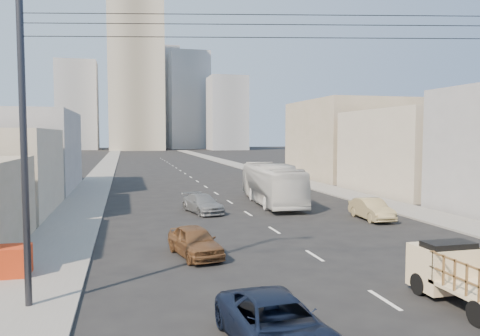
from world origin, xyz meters
name	(u,v)px	position (x,y,z in m)	size (l,w,h in m)	color
ground	(421,323)	(0.00, 0.00, 0.00)	(420.00, 420.00, 0.00)	black
sidewalk_left	(105,168)	(-11.75, 70.00, 0.06)	(3.50, 180.00, 0.12)	slate
sidewalk_right	(240,166)	(11.75, 70.00, 0.06)	(3.50, 180.00, 0.12)	slate
lane_dashes	(188,175)	(0.00, 53.00, 0.01)	(0.15, 104.00, 0.01)	silver
flatbed_pickup	(465,272)	(2.32, 0.99, 1.09)	(1.95, 4.41, 1.90)	beige
navy_pickup	(277,325)	(-4.70, -0.68, 0.68)	(2.25, 4.89, 1.36)	black
city_bus	(272,184)	(3.10, 24.15, 1.63)	(2.73, 11.69, 3.26)	silver
sedan_brown	(195,241)	(-5.38, 9.23, 0.70)	(1.65, 4.10, 1.40)	brown
sedan_tan	(371,209)	(7.30, 15.77, 0.69)	(1.47, 4.20, 1.39)	#9C895B
sedan_grey	(203,204)	(-3.09, 21.15, 0.66)	(1.85, 4.55, 1.32)	slate
streetlamp_left	(26,107)	(-11.39, 4.00, 6.44)	(2.36, 0.25, 12.00)	#2D2D33
overhead_wires	(399,26)	(0.00, 1.50, 8.97)	(23.01, 5.02, 0.72)	black
crate_stack	(5,261)	(-13.00, 7.60, 0.69)	(1.80, 1.20, 1.14)	#BC3111
bldg_right_mid	(421,151)	(19.50, 28.00, 4.00)	(11.00, 14.00, 8.00)	#ADA08C
bldg_right_far	(349,140)	(20.00, 44.00, 5.00)	(12.00, 16.00, 10.00)	gray
bldg_left_far	(11,151)	(-19.50, 39.00, 4.00)	(12.00, 16.00, 8.00)	gray
high_rise_tower	(136,70)	(-4.00, 170.00, 30.00)	(20.00, 20.00, 60.00)	gray
midrise_ne	(189,101)	(18.00, 185.00, 20.00)	(16.00, 16.00, 40.00)	gray
midrise_nw	(78,106)	(-26.00, 180.00, 17.00)	(15.00, 15.00, 34.00)	gray
midrise_back	(158,98)	(6.00, 200.00, 22.00)	(18.00, 18.00, 44.00)	gray
midrise_east	(227,113)	(30.00, 165.00, 14.00)	(14.00, 14.00, 28.00)	gray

